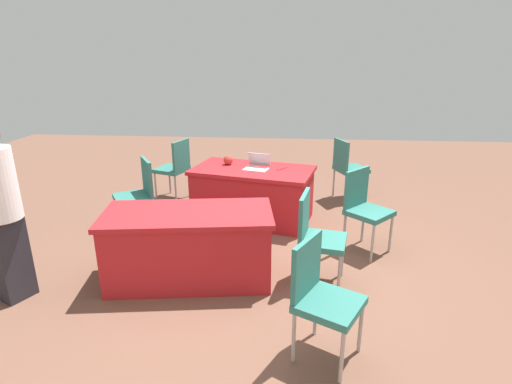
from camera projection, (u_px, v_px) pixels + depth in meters
ground_plane at (266, 270)px, 4.41m from camera, size 14.40×14.40×0.00m
table_foreground at (253, 194)px, 5.64m from camera, size 1.77×1.22×0.74m
table_mid_left at (189, 246)px, 4.13m from camera, size 1.77×0.99×0.74m
chair_near_front at (316, 233)px, 4.02m from camera, size 0.52×0.52×0.94m
chair_tucked_left at (175, 166)px, 6.38m from camera, size 0.56×0.56×0.96m
chair_tucked_right at (321, 293)px, 3.01m from camera, size 0.60×0.60×0.95m
chair_aisle at (347, 165)px, 6.38m from camera, size 0.57×0.57×0.97m
chair_by_pillar at (365, 205)px, 4.69m from camera, size 0.62×0.62×0.97m
chair_back_row at (138, 192)px, 5.15m from camera, size 0.61×0.61×0.97m
person_attendee_standing at (1, 206)px, 3.61m from camera, size 0.45×0.45×1.68m
laptop_silver at (257, 166)px, 5.49m from camera, size 0.38×0.36×0.21m
yarn_ball at (228, 160)px, 5.70m from camera, size 0.13×0.13×0.13m
scissors_red at (282, 169)px, 5.51m from camera, size 0.14×0.16×0.01m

